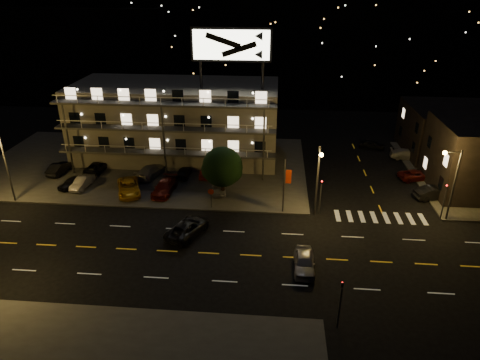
# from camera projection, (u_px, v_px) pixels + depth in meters

# --- Properties ---
(ground) EXTENTS (140.00, 140.00, 0.00)m
(ground) POSITION_uv_depth(u_px,v_px,m) (230.00, 254.00, 40.26)
(ground) COLOR black
(ground) RESTS_ON ground
(curb_nw) EXTENTS (44.00, 24.00, 0.15)m
(curb_nw) POSITION_uv_depth(u_px,v_px,m) (145.00, 165.00, 59.31)
(curb_nw) COLOR #3A3A37
(curb_nw) RESTS_ON ground
(curb_ne) EXTENTS (16.00, 24.00, 0.15)m
(curb_ne) POSITION_uv_depth(u_px,v_px,m) (474.00, 176.00, 55.89)
(curb_ne) COLOR #3A3A37
(curb_ne) RESTS_ON ground
(motel) EXTENTS (28.00, 13.80, 18.10)m
(motel) POSITION_uv_depth(u_px,v_px,m) (177.00, 121.00, 60.23)
(motel) COLOR gray
(motel) RESTS_ON ground
(side_bldg_back) EXTENTS (14.06, 12.00, 7.00)m
(side_bldg_back) POSITION_uv_depth(u_px,v_px,m) (457.00, 131.00, 61.63)
(side_bldg_back) COLOR black
(side_bldg_back) RESTS_ON ground
(hill_backdrop) EXTENTS (120.00, 25.00, 24.00)m
(hill_backdrop) POSITION_uv_depth(u_px,v_px,m) (236.00, 36.00, 97.67)
(hill_backdrop) COLOR black
(hill_backdrop) RESTS_ON ground
(streetlight_nw) EXTENTS (0.44, 1.92, 8.00)m
(streetlight_nw) POSITION_uv_depth(u_px,v_px,m) (4.00, 164.00, 47.29)
(streetlight_nw) COLOR #2D2D30
(streetlight_nw) RESTS_ON ground
(streetlight_nc) EXTENTS (0.44, 1.92, 8.00)m
(streetlight_nc) POSITION_uv_depth(u_px,v_px,m) (318.00, 175.00, 44.61)
(streetlight_nc) COLOR #2D2D30
(streetlight_nc) RESTS_ON ground
(streetlight_ne) EXTENTS (1.92, 0.44, 8.00)m
(streetlight_ne) POSITION_uv_depth(u_px,v_px,m) (452.00, 178.00, 43.88)
(streetlight_ne) COLOR #2D2D30
(streetlight_ne) RESTS_ON ground
(signal_nw) EXTENTS (0.20, 0.27, 4.60)m
(signal_nw) POSITION_uv_depth(u_px,v_px,m) (321.00, 193.00, 46.10)
(signal_nw) COLOR #2D2D30
(signal_nw) RESTS_ON ground
(signal_sw) EXTENTS (0.20, 0.27, 4.60)m
(signal_sw) POSITION_uv_depth(u_px,v_px,m) (341.00, 300.00, 30.81)
(signal_sw) COLOR #2D2D30
(signal_sw) RESTS_ON ground
(signal_ne) EXTENTS (0.27, 0.20, 4.60)m
(signal_ne) POSITION_uv_depth(u_px,v_px,m) (445.00, 198.00, 45.10)
(signal_ne) COLOR #2D2D30
(signal_ne) RESTS_ON ground
(banner_north) EXTENTS (0.83, 0.16, 6.40)m
(banner_north) POSITION_uv_depth(u_px,v_px,m) (285.00, 185.00, 45.95)
(banner_north) COLOR #2D2D30
(banner_north) RESTS_ON ground
(stop_sign) EXTENTS (0.91, 0.11, 2.61)m
(stop_sign) POSITION_uv_depth(u_px,v_px,m) (211.00, 195.00, 47.47)
(stop_sign) COLOR #2D2D30
(stop_sign) RESTS_ON ground
(tree) EXTENTS (4.87, 4.69, 6.13)m
(tree) POSITION_uv_depth(u_px,v_px,m) (222.00, 168.00, 49.09)
(tree) COLOR black
(tree) RESTS_ON curb_nw
(lot_car_0) EXTENTS (2.86, 3.94, 1.25)m
(lot_car_0) POSITION_uv_depth(u_px,v_px,m) (72.00, 182.00, 52.57)
(lot_car_0) COLOR black
(lot_car_0) RESTS_ON curb_nw
(lot_car_1) EXTENTS (1.81, 4.10, 1.31)m
(lot_car_1) POSITION_uv_depth(u_px,v_px,m) (82.00, 182.00, 52.50)
(lot_car_1) COLOR #939398
(lot_car_1) RESTS_ON curb_nw
(lot_car_2) EXTENTS (4.28, 5.92, 1.50)m
(lot_car_2) POSITION_uv_depth(u_px,v_px,m) (129.00, 187.00, 51.05)
(lot_car_2) COLOR #CB8E13
(lot_car_2) RESTS_ON curb_nw
(lot_car_3) EXTENTS (2.53, 5.25, 1.47)m
(lot_car_3) POSITION_uv_depth(u_px,v_px,m) (164.00, 187.00, 51.11)
(lot_car_3) COLOR #54120C
(lot_car_3) RESTS_ON curb_nw
(lot_car_4) EXTENTS (2.15, 4.31, 1.41)m
(lot_car_4) POSITION_uv_depth(u_px,v_px,m) (219.00, 186.00, 51.40)
(lot_car_4) COLOR #939398
(lot_car_4) RESTS_ON curb_nw
(lot_car_5) EXTENTS (1.80, 4.43, 1.43)m
(lot_car_5) POSITION_uv_depth(u_px,v_px,m) (59.00, 168.00, 56.32)
(lot_car_5) COLOR black
(lot_car_5) RESTS_ON curb_nw
(lot_car_6) EXTENTS (2.53, 4.71, 1.26)m
(lot_car_6) POSITION_uv_depth(u_px,v_px,m) (97.00, 166.00, 57.05)
(lot_car_6) COLOR black
(lot_car_6) RESTS_ON curb_nw
(lot_car_7) EXTENTS (3.34, 5.51, 1.49)m
(lot_car_7) POSITION_uv_depth(u_px,v_px,m) (150.00, 171.00, 55.43)
(lot_car_7) COLOR #939398
(lot_car_7) RESTS_ON curb_nw
(lot_car_8) EXTENTS (1.67, 3.85, 1.29)m
(lot_car_8) POSITION_uv_depth(u_px,v_px,m) (184.00, 172.00, 55.32)
(lot_car_8) COLOR black
(lot_car_8) RESTS_ON curb_nw
(lot_car_9) EXTENTS (1.69, 3.94, 1.26)m
(lot_car_9) POSITION_uv_depth(u_px,v_px,m) (208.00, 172.00, 55.35)
(lot_car_9) COLOR #54120C
(lot_car_9) RESTS_ON curb_nw
(side_car_0) EXTENTS (4.89, 2.65, 1.53)m
(side_car_0) POSITION_uv_depth(u_px,v_px,m) (434.00, 193.00, 50.03)
(side_car_0) COLOR black
(side_car_0) RESTS_ON ground
(side_car_1) EXTENTS (4.90, 3.15, 1.26)m
(side_car_1) POSITION_uv_depth(u_px,v_px,m) (416.00, 175.00, 54.91)
(side_car_1) COLOR #54120C
(side_car_1) RESTS_ON ground
(side_car_2) EXTENTS (4.87, 2.38, 1.37)m
(side_car_2) POSITION_uv_depth(u_px,v_px,m) (407.00, 154.00, 61.19)
(side_car_2) COLOR #939398
(side_car_2) RESTS_ON ground
(side_car_3) EXTENTS (4.05, 2.61, 1.28)m
(side_car_3) POSITION_uv_depth(u_px,v_px,m) (372.00, 144.00, 64.95)
(side_car_3) COLOR black
(side_car_3) RESTS_ON ground
(road_car_east) EXTENTS (1.88, 4.49, 1.52)m
(road_car_east) POSITION_uv_depth(u_px,v_px,m) (304.00, 262.00, 37.93)
(road_car_east) COLOR #939398
(road_car_east) RESTS_ON ground
(road_car_west) EXTENTS (4.43, 6.03, 1.52)m
(road_car_west) POSITION_uv_depth(u_px,v_px,m) (188.00, 228.00, 43.07)
(road_car_west) COLOR black
(road_car_west) RESTS_ON ground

